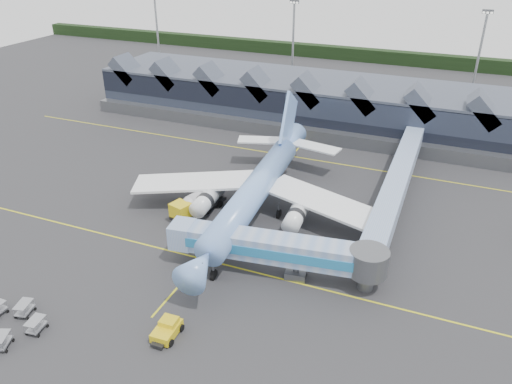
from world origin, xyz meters
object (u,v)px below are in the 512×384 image
at_px(main_airliner, 257,187).
at_px(pushback_tug, 167,329).
at_px(fuel_truck, 200,200).
at_px(jet_bridge, 287,251).

bearing_deg(main_airliner, pushback_tug, -91.63).
bearing_deg(pushback_tug, fuel_truck, 108.24).
bearing_deg(jet_bridge, pushback_tug, -126.86).
distance_m(main_airliner, pushback_tug, 27.77).
height_order(jet_bridge, fuel_truck, jet_bridge).
distance_m(main_airliner, jet_bridge, 15.90).
distance_m(jet_bridge, pushback_tug, 16.96).
bearing_deg(fuel_truck, main_airliner, 36.79).
bearing_deg(pushback_tug, main_airliner, 89.89).
relative_size(jet_bridge, pushback_tug, 6.64).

